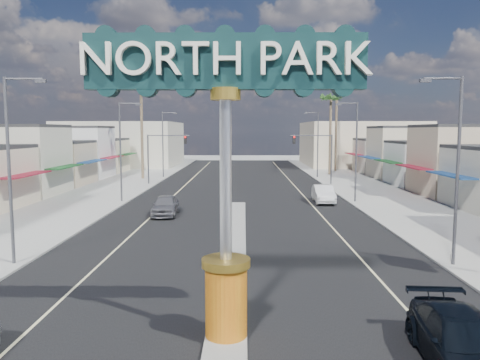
{
  "coord_description": "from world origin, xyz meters",
  "views": [
    {
      "loc": [
        0.56,
        -11.97,
        6.52
      ],
      "look_at": [
        0.33,
        12.66,
        3.9
      ],
      "focal_mm": 35.0,
      "sensor_mm": 36.0,
      "label": 1
    }
  ],
  "objects_px": {
    "traffic_signal_left": "(163,149)",
    "streetlight_r_near": "(455,161)",
    "gateway_sign": "(226,150)",
    "palm_right_mid": "(331,102)",
    "car_parked_left": "(165,205)",
    "car_parked_right": "(323,194)",
    "streetlight_l_near": "(12,161)",
    "suv_right": "(464,343)",
    "streetlight_l_far": "(164,141)",
    "traffic_signal_right": "(316,149)",
    "streetlight_r_mid": "(355,147)",
    "palm_right_far": "(337,92)",
    "palm_left_far": "(141,92)",
    "streetlight_l_mid": "(122,147)",
    "streetlight_r_far": "(317,141)"
  },
  "relations": [
    {
      "from": "palm_right_mid",
      "to": "car_parked_right",
      "type": "distance_m",
      "value": 28.25
    },
    {
      "from": "streetlight_l_mid",
      "to": "streetlight_l_far",
      "type": "distance_m",
      "value": 22.0
    },
    {
      "from": "palm_right_mid",
      "to": "streetlight_l_far",
      "type": "bearing_deg",
      "value": -170.31
    },
    {
      "from": "streetlight_l_near",
      "to": "palm_right_mid",
      "type": "bearing_deg",
      "value": 63.01
    },
    {
      "from": "streetlight_r_mid",
      "to": "suv_right",
      "type": "xyz_separation_m",
      "value": [
        -3.89,
        -29.75,
        -4.31
      ]
    },
    {
      "from": "streetlight_r_near",
      "to": "suv_right",
      "type": "distance_m",
      "value": 11.35
    },
    {
      "from": "streetlight_l_mid",
      "to": "suv_right",
      "type": "distance_m",
      "value": 34.52
    },
    {
      "from": "streetlight_r_mid",
      "to": "gateway_sign",
      "type": "bearing_deg",
      "value": -110.42
    },
    {
      "from": "palm_right_far",
      "to": "car_parked_left",
      "type": "height_order",
      "value": "palm_right_far"
    },
    {
      "from": "palm_right_mid",
      "to": "streetlight_l_mid",
      "type": "bearing_deg",
      "value": -132.03
    },
    {
      "from": "traffic_signal_left",
      "to": "suv_right",
      "type": "relative_size",
      "value": 1.14
    },
    {
      "from": "traffic_signal_left",
      "to": "palm_left_far",
      "type": "relative_size",
      "value": 0.46
    },
    {
      "from": "streetlight_l_near",
      "to": "streetlight_l_mid",
      "type": "xyz_separation_m",
      "value": [
        0.0,
        20.0,
        0.0
      ]
    },
    {
      "from": "streetlight_l_near",
      "to": "suv_right",
      "type": "height_order",
      "value": "streetlight_l_near"
    },
    {
      "from": "streetlight_r_near",
      "to": "palm_right_far",
      "type": "xyz_separation_m",
      "value": [
        4.57,
        52.0,
        7.32
      ]
    },
    {
      "from": "streetlight_l_far",
      "to": "palm_right_mid",
      "type": "xyz_separation_m",
      "value": [
        23.43,
        4.0,
        5.54
      ]
    },
    {
      "from": "gateway_sign",
      "to": "palm_right_mid",
      "type": "xyz_separation_m",
      "value": [
        13.0,
        54.02,
        4.67
      ]
    },
    {
      "from": "gateway_sign",
      "to": "streetlight_r_mid",
      "type": "bearing_deg",
      "value": 69.58
    },
    {
      "from": "streetlight_r_mid",
      "to": "streetlight_l_far",
      "type": "bearing_deg",
      "value": 133.48
    },
    {
      "from": "palm_right_far",
      "to": "traffic_signal_right",
      "type": "bearing_deg",
      "value": -107.9
    },
    {
      "from": "streetlight_l_far",
      "to": "suv_right",
      "type": "bearing_deg",
      "value": -71.84
    },
    {
      "from": "streetlight_r_mid",
      "to": "palm_right_far",
      "type": "bearing_deg",
      "value": 81.88
    },
    {
      "from": "traffic_signal_left",
      "to": "streetlight_r_near",
      "type": "distance_m",
      "value": 39.26
    },
    {
      "from": "streetlight_l_near",
      "to": "streetlight_r_mid",
      "type": "bearing_deg",
      "value": 43.79
    },
    {
      "from": "car_parked_left",
      "to": "car_parked_right",
      "type": "height_order",
      "value": "car_parked_right"
    },
    {
      "from": "streetlight_l_far",
      "to": "car_parked_right",
      "type": "relative_size",
      "value": 1.88
    },
    {
      "from": "suv_right",
      "to": "car_parked_left",
      "type": "height_order",
      "value": "car_parked_left"
    },
    {
      "from": "traffic_signal_right",
      "to": "streetlight_l_far",
      "type": "distance_m",
      "value": 21.2
    },
    {
      "from": "streetlight_l_far",
      "to": "palm_right_mid",
      "type": "relative_size",
      "value": 0.74
    },
    {
      "from": "traffic_signal_right",
      "to": "streetlight_l_mid",
      "type": "height_order",
      "value": "streetlight_l_mid"
    },
    {
      "from": "streetlight_r_mid",
      "to": "suv_right",
      "type": "distance_m",
      "value": 30.31
    },
    {
      "from": "streetlight_r_mid",
      "to": "palm_right_far",
      "type": "xyz_separation_m",
      "value": [
        4.57,
        32.0,
        7.32
      ]
    },
    {
      "from": "palm_left_far",
      "to": "palm_right_mid",
      "type": "bearing_deg",
      "value": 12.99
    },
    {
      "from": "streetlight_r_mid",
      "to": "traffic_signal_right",
      "type": "bearing_deg",
      "value": 95.1
    },
    {
      "from": "streetlight_l_far",
      "to": "car_parked_right",
      "type": "distance_m",
      "value": 28.83
    },
    {
      "from": "streetlight_r_near",
      "to": "car_parked_right",
      "type": "distance_m",
      "value": 20.66
    },
    {
      "from": "traffic_signal_right",
      "to": "streetlight_r_far",
      "type": "height_order",
      "value": "streetlight_r_far"
    },
    {
      "from": "streetlight_l_far",
      "to": "palm_right_mid",
      "type": "bearing_deg",
      "value": 9.69
    },
    {
      "from": "traffic_signal_left",
      "to": "streetlight_r_far",
      "type": "relative_size",
      "value": 0.67
    },
    {
      "from": "traffic_signal_right",
      "to": "streetlight_l_near",
      "type": "xyz_separation_m",
      "value": [
        -19.62,
        -33.99,
        0.79
      ]
    },
    {
      "from": "streetlight_r_near",
      "to": "car_parked_right",
      "type": "relative_size",
      "value": 1.88
    },
    {
      "from": "streetlight_l_mid",
      "to": "streetlight_r_mid",
      "type": "relative_size",
      "value": 1.0
    },
    {
      "from": "streetlight_r_far",
      "to": "streetlight_l_near",
      "type": "bearing_deg",
      "value": -116.42
    },
    {
      "from": "streetlight_r_far",
      "to": "car_parked_left",
      "type": "bearing_deg",
      "value": -119.17
    },
    {
      "from": "streetlight_l_mid",
      "to": "car_parked_left",
      "type": "relative_size",
      "value": 1.96
    },
    {
      "from": "palm_right_mid",
      "to": "car_parked_right",
      "type": "bearing_deg",
      "value": -101.46
    },
    {
      "from": "gateway_sign",
      "to": "palm_right_mid",
      "type": "bearing_deg",
      "value": 76.47
    },
    {
      "from": "traffic_signal_left",
      "to": "streetlight_l_mid",
      "type": "bearing_deg",
      "value": -95.1
    },
    {
      "from": "palm_left_far",
      "to": "streetlight_r_near",
      "type": "bearing_deg",
      "value": -59.64
    },
    {
      "from": "streetlight_l_far",
      "to": "streetlight_l_mid",
      "type": "bearing_deg",
      "value": -90.0
    }
  ]
}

